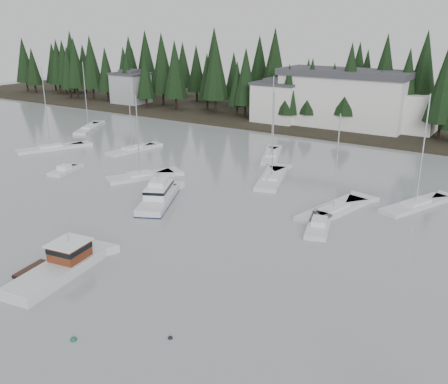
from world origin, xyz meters
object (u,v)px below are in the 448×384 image
object	(u,v)px
harbor_inn	(355,100)
cabin_cruiser_center	(158,198)
sailboat_2	(271,157)
sailboat_7	(89,129)
house_far_west	(131,87)
sailboat_0	(132,151)
sailboat_6	(51,149)
runabout_1	(319,227)
runabout_0	(65,171)
house_west	(277,101)
sailboat_1	(333,211)
lobster_boat_brown	(58,269)
sailboat_11	(415,206)
sailboat_3	(272,180)
sailboat_10	(140,178)

from	to	relation	value
harbor_inn	cabin_cruiser_center	size ratio (longest dim) A/B	2.92
cabin_cruiser_center	sailboat_2	bearing A→B (deg)	-29.39
cabin_cruiser_center	sailboat_7	xyz separation A→B (m)	(-38.25, 24.82, -0.56)
house_far_west	sailboat_0	size ratio (longest dim) A/B	0.73
sailboat_6	runabout_1	distance (m)	50.90
house_far_west	sailboat_6	bearing A→B (deg)	-64.25
sailboat_6	runabout_0	distance (m)	14.55
cabin_cruiser_center	sailboat_7	bearing A→B (deg)	31.63
house_west	sailboat_6	world-z (taller)	sailboat_6
sailboat_0	sailboat_2	world-z (taller)	sailboat_2
house_west	sailboat_2	size ratio (longest dim) A/B	0.73
cabin_cruiser_center	runabout_1	distance (m)	19.15
sailboat_2	runabout_1	xyz separation A→B (m)	(17.12, -22.39, 0.06)
house_far_west	sailboat_1	size ratio (longest dim) A/B	0.73
lobster_boat_brown	cabin_cruiser_center	xyz separation A→B (m)	(-4.12, 18.17, 0.09)
sailboat_7	sailboat_11	distance (m)	64.97
house_west	house_far_west	xyz separation A→B (m)	(-42.00, 2.00, -0.25)
runabout_0	sailboat_1	bearing A→B (deg)	-94.35
house_west	runabout_1	xyz separation A→B (m)	(28.61, -46.92, -4.52)
lobster_boat_brown	runabout_1	distance (m)	25.88
sailboat_3	sailboat_6	world-z (taller)	sailboat_6
harbor_inn	sailboat_2	distance (m)	28.67
runabout_0	sailboat_2	bearing A→B (deg)	-55.33
house_far_west	sailboat_2	size ratio (longest dim) A/B	0.65
harbor_inn	house_west	bearing A→B (deg)	-167.48
sailboat_0	runabout_0	size ratio (longest dim) A/B	2.13
house_far_west	sailboat_10	xyz separation A→B (m)	(43.40, -45.83, -4.35)
lobster_boat_brown	sailboat_3	size ratio (longest dim) A/B	0.80
house_west	sailboat_2	bearing A→B (deg)	-64.91
cabin_cruiser_center	sailboat_11	world-z (taller)	sailboat_11
cabin_cruiser_center	sailboat_1	xyz separation A→B (m)	(18.49, 8.23, -0.58)
cabin_cruiser_center	sailboat_2	world-z (taller)	sailboat_2
sailboat_2	runabout_0	bearing A→B (deg)	115.09
sailboat_0	sailboat_3	xyz separation A→B (m)	(26.55, -1.67, -0.01)
sailboat_2	sailboat_3	bearing A→B (deg)	-175.01
cabin_cruiser_center	runabout_1	size ratio (longest dim) A/B	1.39
sailboat_0	sailboat_10	xyz separation A→B (m)	(10.97, -10.45, -0.01)
house_west	cabin_cruiser_center	bearing A→B (deg)	-79.01
lobster_boat_brown	sailboat_0	distance (m)	41.93
lobster_boat_brown	sailboat_2	world-z (taller)	sailboat_2
sailboat_1	runabout_0	xyz separation A→B (m)	(-37.63, -5.74, 0.08)
lobster_boat_brown	sailboat_3	distance (m)	33.27
sailboat_2	runabout_0	xyz separation A→B (m)	(-20.92, -22.98, 0.06)
sailboat_6	sailboat_11	world-z (taller)	sailboat_6
sailboat_7	runabout_0	world-z (taller)	sailboat_7
sailboat_7	runabout_1	bearing A→B (deg)	-139.42
sailboat_1	sailboat_6	bearing A→B (deg)	101.59
harbor_inn	sailboat_11	bearing A→B (deg)	-61.81
runabout_1	sailboat_3	bearing A→B (deg)	28.78
sailboat_3	lobster_boat_brown	bearing A→B (deg)	156.81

